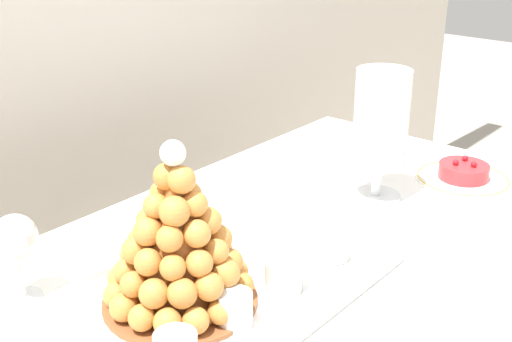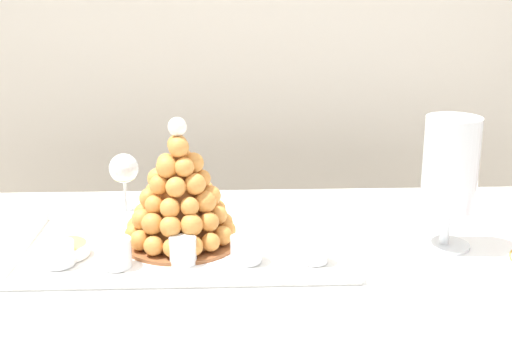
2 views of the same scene
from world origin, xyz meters
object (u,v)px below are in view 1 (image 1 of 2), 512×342
object	(u,v)px
macaron_goblet	(381,121)
wine_glass	(15,239)
croquembouche	(178,245)
dessert_cup_right	(334,245)
serving_tray	(197,306)
dessert_cup_centre	(235,311)
fruit_tart_plate	(463,175)
dessert_cup_mid_right	(283,276)

from	to	relation	value
macaron_goblet	wine_glass	size ratio (longest dim) A/B	1.89
croquembouche	dessert_cup_right	world-z (taller)	croquembouche
croquembouche	macaron_goblet	bearing A→B (deg)	-2.26
serving_tray	dessert_cup_right	distance (m)	0.27
croquembouche	dessert_cup_centre	xyz separation A→B (m)	(0.01, -0.11, -0.08)
dessert_cup_centre	macaron_goblet	xyz separation A→B (m)	(0.55, 0.08, 0.14)
dessert_cup_centre	wine_glass	size ratio (longest dim) A/B	0.37
fruit_tart_plate	dessert_cup_centre	bearing A→B (deg)	178.35
macaron_goblet	wine_glass	world-z (taller)	macaron_goblet
serving_tray	dessert_cup_right	world-z (taller)	dessert_cup_right
macaron_goblet	fruit_tart_plate	size ratio (longest dim) A/B	1.33
dessert_cup_mid_right	wine_glass	distance (m)	0.43
fruit_tart_plate	wine_glass	size ratio (longest dim) A/B	1.42
croquembouche	dessert_cup_right	size ratio (longest dim) A/B	4.91
serving_tray	dessert_cup_centre	world-z (taller)	dessert_cup_centre
croquembouche	fruit_tart_plate	world-z (taller)	croquembouche
macaron_goblet	wine_glass	distance (m)	0.75
wine_glass	fruit_tart_plate	bearing A→B (deg)	-20.30
dessert_cup_mid_right	serving_tray	bearing A→B (deg)	148.40
dessert_cup_mid_right	macaron_goblet	bearing A→B (deg)	10.40
croquembouche	dessert_cup_centre	bearing A→B (deg)	-84.05
dessert_cup_right	macaron_goblet	distance (m)	0.33
dessert_cup_mid_right	macaron_goblet	xyz separation A→B (m)	(0.43, 0.08, 0.14)
dessert_cup_mid_right	dessert_cup_right	bearing A→B (deg)	-3.28
dessert_cup_centre	dessert_cup_mid_right	xyz separation A→B (m)	(0.13, 0.01, -0.00)
wine_glass	croquembouche	bearing A→B (deg)	-55.01
croquembouche	macaron_goblet	size ratio (longest dim) A/B	0.97
serving_tray	macaron_goblet	size ratio (longest dim) A/B	2.43
dessert_cup_mid_right	croquembouche	bearing A→B (deg)	143.58
serving_tray	fruit_tart_plate	distance (m)	0.77
dessert_cup_mid_right	fruit_tart_plate	xyz separation A→B (m)	(0.64, -0.03, -0.02)
dessert_cup_centre	macaron_goblet	distance (m)	0.58
serving_tray	dessert_cup_centre	distance (m)	0.09
serving_tray	dessert_cup_mid_right	distance (m)	0.15
dessert_cup_right	macaron_goblet	world-z (taller)	macaron_goblet
fruit_tart_plate	wine_glass	bearing A→B (deg)	159.70
serving_tray	wine_glass	distance (m)	0.30
dessert_cup_right	serving_tray	bearing A→B (deg)	162.15
serving_tray	dessert_cup_right	size ratio (longest dim) A/B	12.28
dessert_cup_centre	dessert_cup_right	distance (m)	0.26
fruit_tart_plate	croquembouche	bearing A→B (deg)	170.54
dessert_cup_mid_right	fruit_tart_plate	distance (m)	0.64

